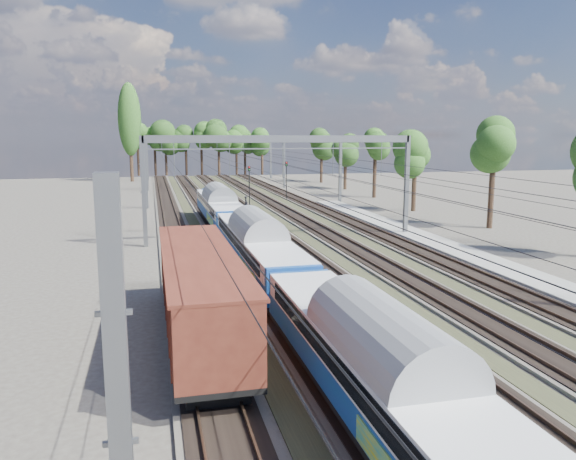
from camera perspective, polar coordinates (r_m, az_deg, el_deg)
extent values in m
plane|color=#47423A|center=(21.76, 18.44, -15.42)|extent=(220.00, 220.00, 0.00)
cube|color=#47423A|center=(62.22, -11.85, 1.15)|extent=(3.00, 130.00, 0.15)
cube|color=black|center=(62.21, -11.85, 1.23)|extent=(2.50, 130.00, 0.06)
cube|color=#473326|center=(62.18, -12.52, 1.30)|extent=(0.08, 130.00, 0.14)
cube|color=#473326|center=(62.22, -11.19, 1.35)|extent=(0.08, 130.00, 0.14)
cube|color=#47423A|center=(62.52, -7.72, 1.30)|extent=(3.00, 130.00, 0.15)
cube|color=black|center=(62.51, -7.72, 1.39)|extent=(2.50, 130.00, 0.06)
cube|color=#473326|center=(62.42, -8.38, 1.46)|extent=(0.08, 130.00, 0.14)
cube|color=#473326|center=(62.57, -7.07, 1.50)|extent=(0.08, 130.00, 0.14)
cube|color=#47423A|center=(63.14, -3.66, 1.45)|extent=(3.00, 130.00, 0.15)
cube|color=black|center=(63.12, -3.66, 1.54)|extent=(2.50, 130.00, 0.06)
cube|color=#473326|center=(62.99, -4.31, 1.60)|extent=(0.08, 130.00, 0.14)
cube|color=#473326|center=(63.24, -3.02, 1.65)|extent=(0.08, 130.00, 0.14)
cube|color=#47423A|center=(64.07, 0.31, 1.59)|extent=(3.00, 130.00, 0.15)
cube|color=black|center=(64.05, 0.31, 1.68)|extent=(2.50, 130.00, 0.06)
cube|color=#473326|center=(63.87, -0.32, 1.74)|extent=(0.08, 130.00, 0.14)
cube|color=#473326|center=(64.22, 0.93, 1.78)|extent=(0.08, 130.00, 0.14)
cube|color=#47423A|center=(65.29, 4.14, 1.72)|extent=(3.00, 130.00, 0.15)
cube|color=black|center=(65.28, 4.15, 1.80)|extent=(2.50, 130.00, 0.06)
cube|color=#473326|center=(65.05, 3.54, 1.87)|extent=(0.08, 130.00, 0.14)
cube|color=#473326|center=(65.49, 4.75, 1.91)|extent=(0.08, 130.00, 0.14)
cube|color=#2D2B1D|center=(62.34, -9.78, 1.18)|extent=(1.10, 130.00, 0.05)
cube|color=#2D2B1D|center=(62.80, -5.68, 1.33)|extent=(1.10, 130.00, 0.05)
cube|color=#2D2B1D|center=(63.57, -1.66, 1.48)|extent=(1.10, 130.00, 0.05)
cube|color=#2D2B1D|center=(64.65, 2.24, 1.61)|extent=(1.10, 130.00, 0.05)
cube|color=gray|center=(44.02, 17.95, -2.49)|extent=(3.00, 70.00, 0.30)
cube|color=slate|center=(46.77, -14.45, 3.76)|extent=(0.35, 0.35, 9.00)
cube|color=slate|center=(51.84, 11.95, 4.40)|extent=(0.35, 0.35, 9.00)
cube|color=slate|center=(47.80, -0.57, 9.23)|extent=(23.00, 0.35, 0.60)
cube|color=slate|center=(94.66, -14.17, 6.59)|extent=(0.35, 0.35, 9.00)
cube|color=slate|center=(97.26, -0.40, 6.96)|extent=(0.35, 0.35, 9.00)
cube|color=slate|center=(95.17, -7.25, 9.35)|extent=(23.00, 0.35, 0.60)
cube|color=slate|center=(9.81, -16.63, -19.97)|extent=(0.35, 0.35, 8.50)
cube|color=slate|center=(71.71, -14.25, 5.51)|extent=(0.35, 0.35, 8.50)
cube|color=slate|center=(116.65, -14.11, 6.99)|extent=(0.35, 0.35, 8.50)
cube|color=slate|center=(75.83, 5.33, 5.97)|extent=(0.35, 0.35, 8.50)
cube|color=slate|center=(119.22, -1.77, 7.33)|extent=(0.35, 0.35, 8.50)
cylinder|color=black|center=(61.68, -12.02, 6.14)|extent=(0.03, 130.00, 0.03)
cylinder|color=black|center=(61.62, -12.06, 7.16)|extent=(0.03, 130.00, 0.03)
cylinder|color=black|center=(61.98, -7.84, 6.27)|extent=(0.03, 130.00, 0.03)
cylinder|color=black|center=(61.92, -7.86, 7.29)|extent=(0.03, 130.00, 0.03)
cylinder|color=black|center=(62.60, -3.71, 6.37)|extent=(0.03, 130.00, 0.03)
cylinder|color=black|center=(62.55, -3.72, 7.38)|extent=(0.03, 130.00, 0.03)
cylinder|color=black|center=(63.53, 0.31, 6.44)|extent=(0.03, 130.00, 0.03)
cylinder|color=black|center=(63.48, 0.31, 7.43)|extent=(0.03, 130.00, 0.03)
cylinder|color=black|center=(64.77, 4.20, 6.48)|extent=(0.03, 130.00, 0.03)
cylinder|color=black|center=(64.72, 4.21, 7.45)|extent=(0.03, 130.00, 0.03)
cylinder|color=black|center=(130.64, -14.97, 6.87)|extent=(0.56, 0.56, 6.96)
sphere|color=#1E3613|center=(130.52, -15.08, 9.31)|extent=(4.76, 4.76, 4.76)
cylinder|color=black|center=(127.34, -13.47, 6.86)|extent=(0.56, 0.56, 6.93)
sphere|color=#1E3613|center=(127.22, -13.57, 9.35)|extent=(3.92, 3.92, 3.92)
cylinder|color=black|center=(129.03, -11.88, 6.91)|extent=(0.56, 0.56, 6.73)
sphere|color=#1E3613|center=(128.91, -11.96, 9.30)|extent=(5.00, 5.00, 5.00)
cylinder|color=black|center=(126.99, -10.50, 7.02)|extent=(0.56, 0.56, 7.22)
sphere|color=#1E3613|center=(126.88, -10.58, 9.63)|extent=(5.37, 5.37, 5.37)
cylinder|color=black|center=(129.21, -8.57, 7.08)|extent=(0.56, 0.56, 7.03)
sphere|color=#1E3613|center=(129.09, -8.64, 9.57)|extent=(5.48, 5.48, 5.48)
cylinder|color=black|center=(130.20, -7.18, 6.80)|extent=(0.56, 0.56, 5.55)
sphere|color=#1E3613|center=(130.06, -7.22, 8.75)|extent=(5.26, 5.26, 5.26)
cylinder|color=black|center=(131.80, -5.94, 6.86)|extent=(0.56, 0.56, 5.58)
sphere|color=#1E3613|center=(131.66, -5.97, 8.80)|extent=(4.18, 4.18, 4.18)
cylinder|color=black|center=(132.08, -4.38, 7.08)|extent=(0.56, 0.56, 6.47)
sphere|color=#1E3613|center=(131.95, -4.41, 9.33)|extent=(5.38, 5.38, 5.38)
cylinder|color=black|center=(132.62, -2.65, 6.91)|extent=(0.56, 0.56, 5.52)
sphere|color=#1E3613|center=(132.48, -2.67, 8.82)|extent=(4.67, 4.67, 4.67)
cylinder|color=black|center=(57.29, 20.55, 3.10)|extent=(0.56, 0.56, 6.26)
sphere|color=#1E3613|center=(56.99, 20.85, 8.11)|extent=(4.54, 4.54, 4.54)
cylinder|color=black|center=(70.31, 12.94, 4.21)|extent=(0.56, 0.56, 5.37)
sphere|color=#1E3613|center=(70.06, 13.07, 7.71)|extent=(3.32, 3.32, 3.32)
cylinder|color=black|center=(81.11, 8.39, 4.91)|extent=(0.56, 0.56, 5.02)
sphere|color=#1E3613|center=(80.89, 8.46, 7.75)|extent=(4.36, 4.36, 4.36)
cylinder|color=black|center=(96.44, 5.17, 6.03)|extent=(0.56, 0.56, 6.11)
sphere|color=#1E3613|center=(96.26, 5.21, 8.94)|extent=(3.53, 3.53, 3.53)
cylinder|color=black|center=(109.08, 2.88, 6.59)|extent=(0.56, 0.56, 6.53)
sphere|color=#1E3613|center=(108.93, 2.90, 9.33)|extent=(3.92, 3.92, 3.92)
cylinder|color=black|center=(114.61, -15.71, 8.76)|extent=(0.70, 0.70, 16.00)
ellipsoid|color=#274F1A|center=(114.64, -15.80, 10.76)|extent=(4.40, 4.40, 14.08)
cube|color=black|center=(23.67, 2.90, -11.42)|extent=(1.95, 2.92, 0.78)
cube|color=#105193|center=(17.19, 9.65, -14.67)|extent=(2.73, 19.48, 1.85)
cube|color=silver|center=(17.00, 9.70, -13.18)|extent=(2.81, 18.70, 0.93)
cube|color=black|center=(17.57, 14.04, -12.55)|extent=(0.04, 16.56, 0.68)
cylinder|color=gray|center=(16.83, 9.74, -11.80)|extent=(2.77, 19.48, 2.77)
cube|color=black|center=(29.57, -0.69, -7.07)|extent=(1.95, 2.92, 0.78)
cube|color=black|center=(42.58, -4.83, -1.92)|extent=(1.95, 2.92, 0.78)
cube|color=#105193|center=(35.70, -3.17, -1.75)|extent=(2.73, 19.48, 1.85)
cube|color=silver|center=(35.61, -3.17, -0.98)|extent=(2.81, 18.70, 0.93)
cube|color=black|center=(35.89, -0.95, -0.89)|extent=(0.04, 16.56, 0.68)
cube|color=yellow|center=(31.70, -1.73, -4.10)|extent=(2.83, 5.46, 0.68)
cylinder|color=gray|center=(35.53, -3.18, -0.29)|extent=(2.77, 19.48, 2.77)
cube|color=black|center=(48.85, -6.01, -0.44)|extent=(1.95, 2.92, 0.78)
cube|color=black|center=(62.23, -7.71, 1.69)|extent=(1.95, 2.92, 0.78)
cube|color=#105193|center=(55.32, -6.99, 2.25)|extent=(2.73, 19.48, 1.85)
cube|color=silver|center=(55.26, -7.00, 2.75)|extent=(2.81, 18.70, 0.93)
cube|color=black|center=(55.44, -5.55, 2.80)|extent=(0.04, 16.56, 0.68)
cube|color=yellow|center=(51.17, -6.41, 1.11)|extent=(2.83, 5.46, 0.68)
cylinder|color=gray|center=(55.21, -7.01, 3.20)|extent=(2.77, 19.48, 2.77)
cube|color=black|center=(20.54, -7.51, -14.90)|extent=(2.14, 2.79, 0.75)
cube|color=black|center=(30.38, -9.70, -6.76)|extent=(2.14, 2.79, 0.75)
cube|color=black|center=(25.23, -8.86, -9.01)|extent=(2.89, 15.01, 0.21)
cube|color=#4C1D14|center=(24.80, -8.95, -5.72)|extent=(2.89, 15.01, 2.79)
cube|color=#4C1D14|center=(24.46, -9.04, -2.45)|extent=(3.11, 15.01, 0.13)
imported|color=black|center=(67.92, -4.28, 2.71)|extent=(0.46, 0.67, 1.76)
cylinder|color=black|center=(72.04, -3.94, 4.21)|extent=(0.13, 0.13, 4.51)
cube|color=black|center=(71.84, -3.97, 6.25)|extent=(0.32, 0.21, 0.63)
sphere|color=red|center=(71.72, -3.95, 6.39)|extent=(0.14, 0.14, 0.14)
sphere|color=#0C9919|center=(71.73, -3.95, 6.13)|extent=(0.14, 0.14, 0.14)
cylinder|color=black|center=(79.30, -0.17, 4.80)|extent=(0.13, 0.13, 4.71)
cube|color=black|center=(79.12, -0.17, 6.74)|extent=(0.34, 0.22, 0.66)
sphere|color=red|center=(78.99, -0.15, 6.87)|extent=(0.15, 0.15, 0.15)
sphere|color=#0C9919|center=(79.01, -0.15, 6.63)|extent=(0.15, 0.15, 0.15)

